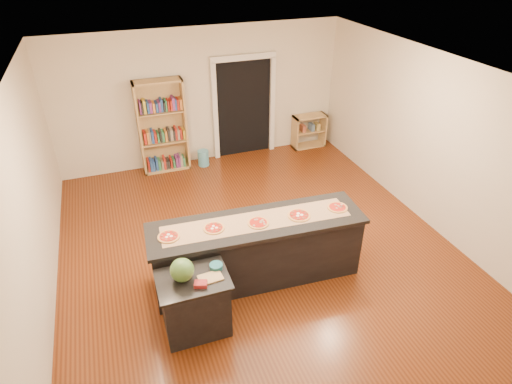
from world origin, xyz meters
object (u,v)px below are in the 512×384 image
object	(u,v)px
kitchen_island	(257,250)
waste_bin	(203,158)
side_counter	(195,304)
low_shelf	(309,131)
bookshelf	(162,127)
watermelon	(182,270)

from	to	relation	value
kitchen_island	waste_bin	size ratio (longest dim) A/B	8.68
side_counter	waste_bin	world-z (taller)	side_counter
low_shelf	bookshelf	bearing A→B (deg)	-179.88
kitchen_island	low_shelf	xyz separation A→B (m)	(2.65, 3.78, -0.11)
side_counter	bookshelf	distance (m)	4.47
side_counter	waste_bin	distance (m)	4.48
low_shelf	watermelon	xyz separation A→B (m)	(-3.80, -4.40, 0.60)
kitchen_island	watermelon	bearing A→B (deg)	-148.29
watermelon	low_shelf	bearing A→B (deg)	49.15
kitchen_island	watermelon	xyz separation A→B (m)	(-1.15, -0.61, 0.49)
waste_bin	low_shelf	bearing A→B (deg)	2.45
kitchen_island	watermelon	size ratio (longest dim) A/B	10.52
kitchen_island	bookshelf	world-z (taller)	bookshelf
kitchen_island	watermelon	world-z (taller)	watermelon
side_counter	watermelon	size ratio (longest dim) A/B	3.02
watermelon	side_counter	bearing A→B (deg)	-16.10
side_counter	watermelon	world-z (taller)	watermelon
side_counter	waste_bin	xyz separation A→B (m)	(1.15, 4.32, -0.25)
waste_bin	side_counter	bearing A→B (deg)	-104.91
kitchen_island	side_counter	world-z (taller)	kitchen_island
kitchen_island	side_counter	bearing A→B (deg)	-144.69
waste_bin	watermelon	distance (m)	4.54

